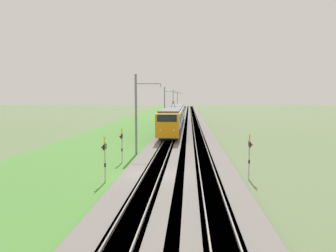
{
  "coord_description": "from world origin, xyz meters",
  "views": [
    {
      "loc": [
        -22.46,
        -2.52,
        5.71
      ],
      "look_at": [
        16.52,
        0.0,
        2.24
      ],
      "focal_mm": 35.0,
      "sensor_mm": 36.0,
      "label": 1
    }
  ],
  "objects": [
    {
      "name": "track_main",
      "position": [
        50.0,
        0.0,
        0.16
      ],
      "size": [
        240.0,
        1.57,
        0.45
      ],
      "color": "#4C4238",
      "rests_on": "ground"
    },
    {
      "name": "crossing_signal_near",
      "position": [
        -1.68,
        2.98,
        1.93
      ],
      "size": [
        0.7,
        0.23,
        3.19
      ],
      "rotation": [
        0.0,
        0.0,
        1.57
      ],
      "color": "beige",
      "rests_on": "ground"
    },
    {
      "name": "grass_verge",
      "position": [
        50.0,
        6.8,
        0.06
      ],
      "size": [
        240.0,
        13.93,
        0.12
      ],
      "color": "#4C8438",
      "rests_on": "ground"
    },
    {
      "name": "catenary_mast_far",
      "position": [
        82.46,
        2.54,
        4.15
      ],
      "size": [
        0.22,
        2.56,
        8.03
      ],
      "color": "slate",
      "rests_on": "ground"
    },
    {
      "name": "catenary_mast_distant",
      "position": [
        119.28,
        2.54,
        4.13
      ],
      "size": [
        0.22,
        2.56,
        7.98
      ],
      "color": "slate",
      "rests_on": "ground"
    },
    {
      "name": "crossing_signal_far",
      "position": [
        0.05,
        -6.68,
        1.94
      ],
      "size": [
        0.7,
        0.23,
        3.2
      ],
      "rotation": [
        0.0,
        0.0,
        -1.57
      ],
      "color": "beige",
      "rests_on": "ground"
    },
    {
      "name": "track_adjacent",
      "position": [
        50.0,
        -3.82,
        0.16
      ],
      "size": [
        240.0,
        1.57,
        0.45
      ],
      "color": "#4C4238",
      "rests_on": "ground"
    },
    {
      "name": "ground_plane",
      "position": [
        0.0,
        0.0,
        0.0
      ],
      "size": [
        400.0,
        400.0,
        0.0
      ],
      "primitive_type": "plane",
      "color": "#60754C"
    },
    {
      "name": "crossing_signal_aux",
      "position": [
        4.74,
        3.18,
        1.89
      ],
      "size": [
        0.7,
        0.23,
        3.11
      ],
      "rotation": [
        0.0,
        0.0,
        1.57
      ],
      "color": "beige",
      "rests_on": "ground"
    },
    {
      "name": "catenary_mast_near",
      "position": [
        8.82,
        2.54,
        4.08
      ],
      "size": [
        0.22,
        2.56,
        7.88
      ],
      "color": "slate",
      "rests_on": "ground"
    },
    {
      "name": "catenary_mast_mid",
      "position": [
        45.64,
        2.54,
        4.03
      ],
      "size": [
        0.22,
        2.56,
        7.78
      ],
      "color": "slate",
      "rests_on": "ground"
    },
    {
      "name": "passenger_train",
      "position": [
        36.53,
        0.0,
        2.39
      ],
      "size": [
        43.57,
        2.84,
        5.1
      ],
      "rotation": [
        0.0,
        0.0,
        3.14
      ],
      "color": "orange",
      "rests_on": "ground"
    },
    {
      "name": "ballast_main",
      "position": [
        50.0,
        0.0,
        0.15
      ],
      "size": [
        240.0,
        4.4,
        0.3
      ],
      "color": "slate",
      "rests_on": "ground"
    },
    {
      "name": "ballast_adjacent",
      "position": [
        50.0,
        -3.82,
        0.15
      ],
      "size": [
        240.0,
        4.4,
        0.3
      ],
      "color": "slate",
      "rests_on": "ground"
    }
  ]
}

